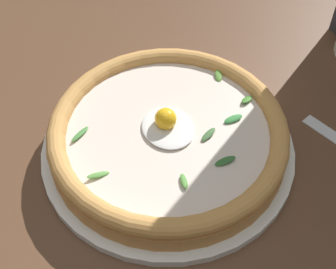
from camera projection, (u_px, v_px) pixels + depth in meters
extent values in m
cube|color=brown|center=(151.00, 181.00, 0.59)|extent=(2.40, 2.40, 0.03)
cylinder|color=white|center=(168.00, 147.00, 0.60)|extent=(0.33, 0.33, 0.01)
cylinder|color=#CC8B49|center=(168.00, 139.00, 0.59)|extent=(0.30, 0.30, 0.02)
torus|color=#CF914B|center=(168.00, 129.00, 0.57)|extent=(0.30, 0.30, 0.02)
cylinder|color=silver|center=(168.00, 131.00, 0.58)|extent=(0.26, 0.26, 0.00)
ellipsoid|color=white|center=(168.00, 128.00, 0.57)|extent=(0.07, 0.06, 0.01)
sphere|color=yellow|center=(166.00, 119.00, 0.57)|extent=(0.03, 0.03, 0.03)
ellipsoid|color=#478A3F|center=(80.00, 134.00, 0.57)|extent=(0.02, 0.03, 0.01)
ellipsoid|color=#3D7D2A|center=(247.00, 99.00, 0.61)|extent=(0.02, 0.02, 0.01)
ellipsoid|color=#5A9C43|center=(97.00, 172.00, 0.53)|extent=(0.01, 0.03, 0.01)
ellipsoid|color=#436E3B|center=(208.00, 134.00, 0.57)|extent=(0.02, 0.03, 0.01)
ellipsoid|color=#2F672E|center=(225.00, 161.00, 0.54)|extent=(0.01, 0.03, 0.01)
ellipsoid|color=#629E3B|center=(219.00, 75.00, 0.64)|extent=(0.02, 0.02, 0.01)
ellipsoid|color=#3A9042|center=(232.00, 118.00, 0.59)|extent=(0.01, 0.03, 0.01)
ellipsoid|color=#519439|center=(184.00, 181.00, 0.52)|extent=(0.02, 0.01, 0.00)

